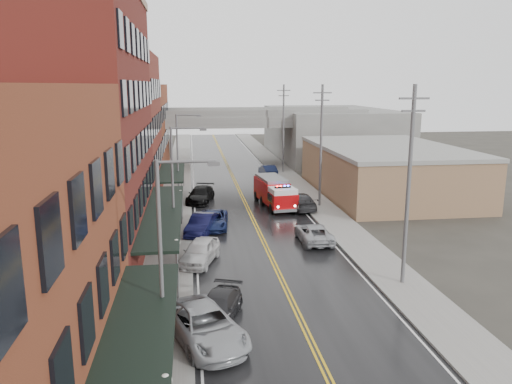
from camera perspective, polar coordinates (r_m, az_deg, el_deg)
road at (r=44.22m, az=-0.18°, el=-3.51°), size 11.00×160.00×0.02m
sidewalk_left at (r=43.91m, az=-9.69°, el=-3.71°), size 3.00×160.00×0.15m
sidewalk_right at (r=45.68m, az=8.95°, el=-3.06°), size 3.00×160.00×0.15m
curb_left at (r=43.87m, az=-7.53°, el=-3.65°), size 0.30×160.00×0.15m
curb_right at (r=45.25m, az=6.94°, el=-3.15°), size 0.30×160.00×0.15m
brick_building_b at (r=36.22m, az=-20.19°, el=6.74°), size 9.00×20.00×18.00m
brick_building_c at (r=53.50m, az=-16.06°, el=6.92°), size 9.00×15.00×15.00m
brick_building_far at (r=70.92m, az=-13.95°, el=7.00°), size 9.00×20.00×12.00m
tan_building at (r=57.24m, az=14.60°, el=2.26°), size 14.00×22.00×5.00m
right_far_block at (r=85.87m, az=8.42°, el=6.72°), size 18.00×30.00×8.00m
awning_0 at (r=18.66m, az=-13.53°, el=-16.93°), size 2.60×16.00×3.09m
awning_1 at (r=36.42m, az=-10.54°, el=-2.30°), size 2.60×18.00×3.09m
awning_2 at (r=53.53m, az=-9.61°, el=2.35°), size 2.60×13.00×3.09m
globe_lamp_1 at (r=29.85m, az=-9.05°, el=-6.84°), size 0.44×0.44×3.12m
globe_lamp_2 at (r=43.33m, az=-8.61°, el=-0.83°), size 0.44×0.44×3.12m
street_lamp_0 at (r=21.37m, az=-10.21°, el=-6.52°), size 2.64×0.22×9.00m
street_lamp_1 at (r=36.88m, az=-9.13°, el=1.43°), size 2.64×0.22×9.00m
street_lamp_2 at (r=52.68m, az=-8.69°, el=4.65°), size 2.64×0.22×9.00m
utility_pole_0 at (r=30.54m, az=17.05°, el=0.96°), size 1.80×0.24×12.00m
utility_pole_1 at (r=49.21m, az=7.44°, el=5.47°), size 1.80×0.24×12.00m
utility_pole_2 at (r=68.64m, az=3.15°, el=7.43°), size 1.80×0.24×12.00m
overpass at (r=74.67m, az=-3.34°, el=7.56°), size 40.00×10.00×7.50m
fire_truck at (r=49.69m, az=2.17°, el=0.04°), size 3.82×7.94×2.81m
parked_car_left_2 at (r=24.48m, az=-5.90°, el=-14.94°), size 4.63×6.59×1.67m
parked_car_left_3 at (r=26.51m, az=-4.41°, el=-13.06°), size 3.33×5.03×1.35m
parked_car_left_4 at (r=34.46m, az=-6.45°, el=-6.77°), size 3.34×5.17×1.64m
parked_car_left_5 at (r=40.98m, az=-6.21°, el=-3.69°), size 3.07×5.20×1.62m
parked_car_left_6 at (r=42.58m, az=-4.92°, el=-3.18°), size 2.88×5.39×1.44m
parked_car_left_7 at (r=51.95m, az=-6.36°, el=-0.31°), size 3.45×5.87×1.60m
parked_car_right_0 at (r=39.00m, az=6.61°, el=-4.68°), size 2.44×5.15×1.42m
parked_car_right_1 at (r=48.88m, az=5.01°, el=-1.07°), size 2.72×5.71×1.60m
parked_car_right_2 at (r=59.76m, az=1.32°, el=1.32°), size 2.91×4.48×1.42m
parked_car_right_3 at (r=66.16m, az=1.37°, el=2.45°), size 2.04×4.90×1.58m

